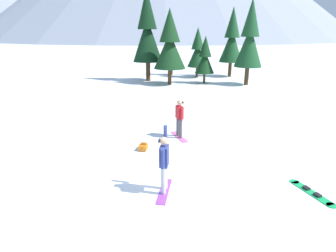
% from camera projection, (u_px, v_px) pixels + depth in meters
% --- Properties ---
extents(ground_plane, '(800.00, 800.00, 0.00)m').
position_uv_depth(ground_plane, '(167.00, 182.00, 9.35)').
color(ground_plane, white).
extents(snowboarder_foreground, '(0.77, 1.50, 2.04)m').
position_uv_depth(snowboarder_foreground, '(164.00, 163.00, 8.52)').
color(snowboarder_foreground, '#993FD8').
rests_on(snowboarder_foreground, ground_plane).
extents(snowboarder_midground, '(0.51, 1.54, 1.75)m').
position_uv_depth(snowboarder_midground, '(179.00, 118.00, 13.03)').
color(snowboarder_midground, pink).
rests_on(snowboarder_midground, ground_plane).
extents(loose_snowboard_far_spare, '(0.54, 1.74, 0.09)m').
position_uv_depth(loose_snowboard_far_spare, '(312.00, 192.00, 8.73)').
color(loose_snowboard_far_spare, '#19B259').
rests_on(loose_snowboard_far_spare, ground_plane).
extents(backpack_orange, '(0.46, 0.56, 0.29)m').
position_uv_depth(backpack_orange, '(143.00, 147.00, 11.86)').
color(backpack_orange, orange).
rests_on(backpack_orange, ground_plane).
extents(pine_tree_tall, '(2.41, 2.41, 6.99)m').
position_uv_depth(pine_tree_tall, '(232.00, 39.00, 29.60)').
color(pine_tree_tall, '#472D19').
rests_on(pine_tree_tall, ground_plane).
extents(pine_tree_twin, '(2.03, 2.03, 5.02)m').
position_uv_depth(pine_tree_twin, '(198.00, 51.00, 29.37)').
color(pine_tree_twin, '#472D19').
rests_on(pine_tree_twin, ground_plane).
extents(pine_tree_short, '(1.48, 1.48, 4.28)m').
position_uv_depth(pine_tree_short, '(172.00, 53.00, 31.23)').
color(pine_tree_short, '#472D19').
rests_on(pine_tree_short, ground_plane).
extents(pine_tree_slender, '(1.77, 1.77, 4.26)m').
position_uv_depth(pine_tree_slender, '(205.00, 58.00, 26.17)').
color(pine_tree_slender, '#472D19').
rests_on(pine_tree_slender, ground_plane).
extents(pine_tree_broad, '(2.41, 2.41, 7.32)m').
position_uv_depth(pine_tree_broad, '(250.00, 39.00, 24.87)').
color(pine_tree_broad, '#472D19').
rests_on(pine_tree_broad, ground_plane).
extents(pine_tree_young, '(2.79, 2.79, 8.41)m').
position_uv_depth(pine_tree_young, '(147.00, 32.00, 26.78)').
color(pine_tree_young, '#472D19').
rests_on(pine_tree_young, ground_plane).
extents(pine_tree_leaning, '(2.82, 2.82, 6.53)m').
position_uv_depth(pine_tree_leaning, '(170.00, 44.00, 25.22)').
color(pine_tree_leaning, '#472D19').
rests_on(pine_tree_leaning, ground_plane).
extents(peak_east_ridge, '(99.16, 99.16, 45.32)m').
position_uv_depth(peak_east_ridge, '(53.00, 4.00, 216.66)').
color(peak_east_ridge, '#8C93A3').
rests_on(peak_east_ridge, ground_plane).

